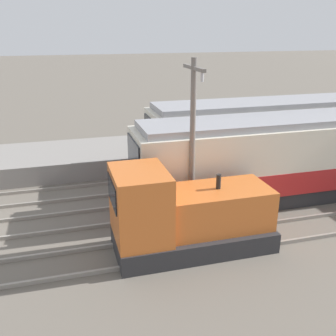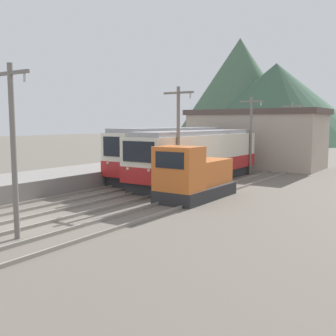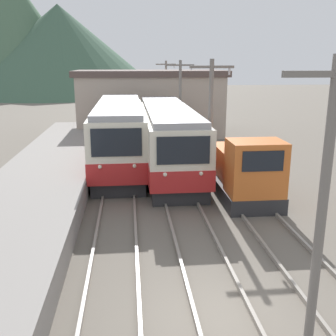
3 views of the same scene
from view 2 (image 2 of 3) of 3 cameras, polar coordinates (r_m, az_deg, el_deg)
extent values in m
plane|color=#665E54|center=(17.69, -20.45, -7.59)|extent=(200.00, 200.00, 0.00)
cube|color=gray|center=(18.09, -21.42, -7.09)|extent=(0.10, 60.00, 0.14)
cube|color=gray|center=(16.95, -18.64, -7.89)|extent=(0.10, 60.00, 0.14)
cube|color=gray|center=(15.76, -15.18, -8.86)|extent=(0.10, 60.00, 0.14)
cube|color=gray|center=(14.73, -11.48, -9.85)|extent=(0.10, 60.00, 0.14)
cube|color=#28282B|center=(30.25, 0.47, -0.76)|extent=(2.58, 11.90, 0.70)
cube|color=silver|center=(30.08, 0.47, 2.60)|extent=(2.80, 12.40, 2.86)
cube|color=red|center=(30.16, 0.47, 0.87)|extent=(2.84, 12.44, 1.03)
cube|color=black|center=(25.12, -7.48, 3.08)|extent=(2.24, 0.06, 1.26)
sphere|color=silver|center=(25.72, -8.74, 0.71)|extent=(0.18, 0.18, 0.18)
sphere|color=silver|center=(24.70, -6.12, 0.51)|extent=(0.18, 0.18, 0.18)
cube|color=#939399|center=(30.01, 0.47, 5.60)|extent=(2.46, 11.90, 0.28)
cube|color=#28282B|center=(28.25, 4.47, -1.30)|extent=(2.58, 13.22, 0.70)
cube|color=silver|center=(28.07, 4.50, 2.12)|extent=(2.80, 13.77, 2.68)
cube|color=red|center=(28.15, 4.48, 0.38)|extent=(2.84, 13.81, 0.97)
cube|color=black|center=(22.31, -4.37, 2.37)|extent=(2.24, 0.06, 1.18)
sphere|color=silver|center=(22.89, -5.87, -0.11)|extent=(0.18, 0.18, 0.18)
sphere|color=silver|center=(21.93, -2.79, -0.37)|extent=(0.18, 0.18, 0.18)
cube|color=#939399|center=(28.00, 4.52, 5.14)|extent=(2.46, 13.22, 0.28)
cube|color=#28282B|center=(22.09, 4.14, -3.50)|extent=(2.40, 5.38, 0.70)
cube|color=#D16628|center=(20.32, 1.58, -0.08)|extent=(2.28, 1.72, 2.30)
cube|color=black|center=(19.54, 0.19, 1.14)|extent=(1.68, 0.04, 0.83)
cube|color=#D16628|center=(22.67, 5.26, -0.57)|extent=(1.92, 3.56, 1.40)
cylinder|color=black|center=(22.57, 5.29, 1.83)|extent=(0.16, 0.16, 0.50)
cylinder|color=slate|center=(15.04, -21.49, 2.06)|extent=(0.20, 0.20, 6.28)
cube|color=slate|center=(15.10, -21.94, 12.67)|extent=(2.00, 0.12, 0.12)
cylinder|color=#B2B2B7|center=(14.43, -20.09, 12.25)|extent=(0.10, 0.10, 0.30)
cylinder|color=slate|center=(22.92, 1.50, 3.90)|extent=(0.20, 0.20, 6.28)
cube|color=slate|center=(22.97, 1.52, 10.86)|extent=(2.00, 0.12, 0.12)
cylinder|color=#B2B2B7|center=(22.53, 3.25, 10.43)|extent=(0.10, 0.10, 0.30)
cylinder|color=slate|center=(32.55, 11.91, 4.54)|extent=(0.20, 0.20, 6.28)
cube|color=slate|center=(32.58, 12.03, 9.45)|extent=(2.00, 0.12, 0.12)
cylinder|color=#B2B2B7|center=(32.27, 13.35, 9.09)|extent=(0.10, 0.10, 0.30)
cylinder|color=slate|center=(42.75, 17.49, 4.82)|extent=(0.20, 0.20, 6.28)
cube|color=slate|center=(42.77, 17.62, 8.56)|extent=(2.00, 0.12, 0.12)
cylinder|color=#B2B2B7|center=(42.54, 18.65, 8.26)|extent=(0.10, 0.10, 0.30)
cube|color=#AD9E8E|center=(38.58, 12.61, 3.84)|extent=(12.00, 6.00, 4.97)
cube|color=#51423D|center=(38.56, 12.71, 7.90)|extent=(12.60, 6.30, 0.50)
cone|color=#47664C|center=(94.90, 10.30, 11.05)|extent=(31.45, 31.45, 23.67)
cone|color=#3D5B47|center=(89.78, 15.33, 9.07)|extent=(41.35, 41.35, 17.05)
camera|label=1|loc=(15.06, 36.78, 16.92)|focal=42.00mm
camera|label=3|loc=(16.32, -50.98, 10.98)|focal=42.00mm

